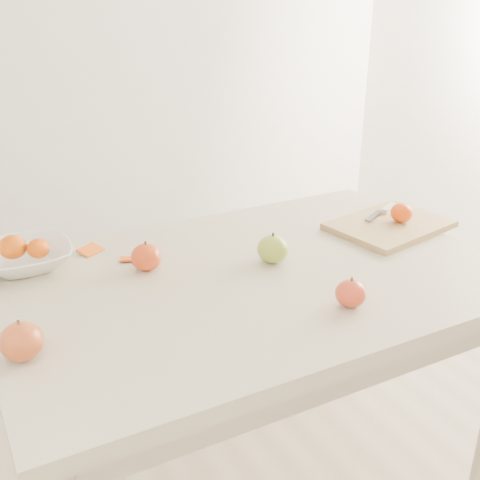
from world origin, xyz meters
name	(u,v)px	position (x,y,z in m)	size (l,w,h in m)	color
table	(249,310)	(0.00, 0.00, 0.65)	(1.20, 0.80, 0.75)	beige
cutting_board	(390,225)	(0.49, 0.07, 0.76)	(0.32, 0.24, 0.02)	tan
board_tangerine	(401,213)	(0.52, 0.06, 0.80)	(0.06, 0.06, 0.05)	#E24808
fruit_bowl	(26,257)	(-0.47, 0.29, 0.78)	(0.22, 0.22, 0.05)	white
bowl_tangerine_near	(13,247)	(-0.49, 0.30, 0.81)	(0.07, 0.07, 0.06)	#CE4407
bowl_tangerine_far	(38,248)	(-0.44, 0.27, 0.80)	(0.05, 0.05, 0.05)	#E64708
orange_peel_a	(91,251)	(-0.30, 0.30, 0.75)	(0.06, 0.04, 0.00)	orange
orange_peel_b	(129,260)	(-0.23, 0.21, 0.75)	(0.04, 0.04, 0.00)	#E54E10
paring_knife	(386,209)	(0.54, 0.14, 0.78)	(0.16, 0.08, 0.01)	silver
apple_green	(273,249)	(0.08, 0.03, 0.79)	(0.08, 0.08, 0.07)	#628D1C
apple_red_d	(21,341)	(-0.54, -0.11, 0.79)	(0.08, 0.08, 0.07)	maroon
apple_red_e	(351,293)	(0.12, -0.23, 0.78)	(0.07, 0.07, 0.06)	#A60E1D
apple_red_a	(146,257)	(-0.21, 0.14, 0.78)	(0.07, 0.07, 0.07)	#9B0608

